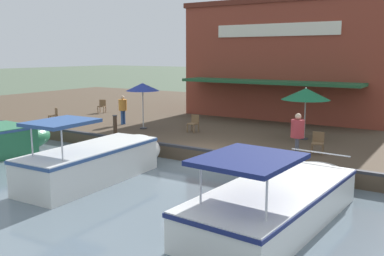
# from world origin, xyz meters

# --- Properties ---
(ground_plane) EXTENTS (220.00, 220.00, 0.00)m
(ground_plane) POSITION_xyz_m (0.00, 0.00, 0.00)
(ground_plane) COLOR #4C5B47
(quay_deck) EXTENTS (22.00, 56.00, 0.60)m
(quay_deck) POSITION_xyz_m (-11.00, 0.00, 0.30)
(quay_deck) COLOR #4C3D2D
(quay_deck) RESTS_ON ground
(quay_edge_fender) EXTENTS (0.20, 50.40, 0.10)m
(quay_edge_fender) POSITION_xyz_m (-0.10, 0.00, 0.65)
(quay_edge_fender) COLOR #2D2D33
(quay_edge_fender) RESTS_ON quay_deck
(waterfront_restaurant) EXTENTS (11.12, 12.24, 8.84)m
(waterfront_restaurant) POSITION_xyz_m (-13.48, -0.68, 4.08)
(waterfront_restaurant) COLOR brown
(waterfront_restaurant) RESTS_ON quay_deck
(patio_umbrella_back_row) EXTENTS (1.70, 1.70, 2.41)m
(patio_umbrella_back_row) POSITION_xyz_m (-2.87, -5.37, 2.76)
(patio_umbrella_back_row) COLOR #B7B7B7
(patio_umbrella_back_row) RESTS_ON quay_deck
(patio_umbrella_near_quay_edge) EXTENTS (2.17, 2.17, 2.37)m
(patio_umbrella_near_quay_edge) POSITION_xyz_m (-4.63, 2.57, 2.67)
(patio_umbrella_near_quay_edge) COLOR #B7B7B7
(patio_umbrella_near_quay_edge) RESTS_ON quay_deck
(cafe_chair_beside_entrance) EXTENTS (0.52, 0.52, 0.85)m
(cafe_chair_beside_entrance) POSITION_xyz_m (-2.11, 3.94, 1.08)
(cafe_chair_beside_entrance) COLOR brown
(cafe_chair_beside_entrance) RESTS_ON quay_deck
(cafe_chair_far_corner_seat) EXTENTS (0.58, 0.58, 0.85)m
(cafe_chair_far_corner_seat) POSITION_xyz_m (-6.17, -11.54, 1.08)
(cafe_chair_far_corner_seat) COLOR brown
(cafe_chair_far_corner_seat) RESTS_ON quay_deck
(cafe_chair_back_row_seat) EXTENTS (0.59, 0.59, 0.85)m
(cafe_chair_back_row_seat) POSITION_xyz_m (-1.60, -10.76, 1.08)
(cafe_chair_back_row_seat) COLOR brown
(cafe_chair_back_row_seat) RESTS_ON quay_deck
(cafe_chair_mid_patio) EXTENTS (0.46, 0.46, 0.85)m
(cafe_chair_mid_patio) POSITION_xyz_m (-3.48, -2.65, 1.08)
(cafe_chair_mid_patio) COLOR brown
(cafe_chair_mid_patio) RESTS_ON quay_deck
(person_near_entrance) EXTENTS (0.49, 0.49, 1.73)m
(person_near_entrance) POSITION_xyz_m (-0.71, 3.58, 1.69)
(person_near_entrance) COLOR #4C4C56
(person_near_entrance) RESTS_ON quay_deck
(person_at_quay_edge) EXTENTS (0.45, 0.45, 1.59)m
(person_at_quay_edge) POSITION_xyz_m (-3.35, -7.19, 1.58)
(person_at_quay_edge) COLOR #2D5193
(person_at_quay_edge) RESTS_ON quay_deck
(motorboat_outer_channel) EXTENTS (7.26, 2.79, 2.06)m
(motorboat_outer_channel) POSITION_xyz_m (3.51, 4.71, 0.64)
(motorboat_outer_channel) COLOR white
(motorboat_outer_channel) RESTS_ON river_water
(motorboat_second_along) EXTENTS (6.26, 2.16, 2.30)m
(motorboat_second_along) POSITION_xyz_m (3.49, -2.09, 0.75)
(motorboat_second_along) COLOR silver
(motorboat_second_along) RESTS_ON river_water
(mooring_post) EXTENTS (0.22, 0.22, 1.04)m
(mooring_post) POSITION_xyz_m (-0.35, -5.00, 1.13)
(mooring_post) COLOR #473323
(mooring_post) RESTS_ON quay_deck
(tree_behind_restaurant) EXTENTS (3.50, 3.33, 6.37)m
(tree_behind_restaurant) POSITION_xyz_m (-17.25, 1.18, 5.19)
(tree_behind_restaurant) COLOR brown
(tree_behind_restaurant) RESTS_ON quay_deck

